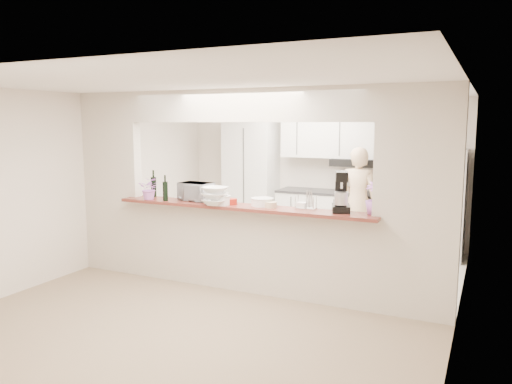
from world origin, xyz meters
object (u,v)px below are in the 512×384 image
Objects in this scene: toaster_oven at (196,192)px; person at (358,202)px; stand_mixer at (341,193)px; refrigerator at (439,204)px.

person reaches higher than toaster_oven.
stand_mixer is (1.93, 0.01, 0.09)m from toaster_oven.
stand_mixer reaches higher than toaster_oven.
refrigerator is 3.81m from toaster_oven.
stand_mixer is at bearing -107.86° from refrigerator.
person is at bearing 60.30° from toaster_oven.
person reaches higher than refrigerator.
refrigerator is 1.24m from person.
toaster_oven is 0.25× the size of person.
person is (-0.34, 2.20, -0.44)m from stand_mixer.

